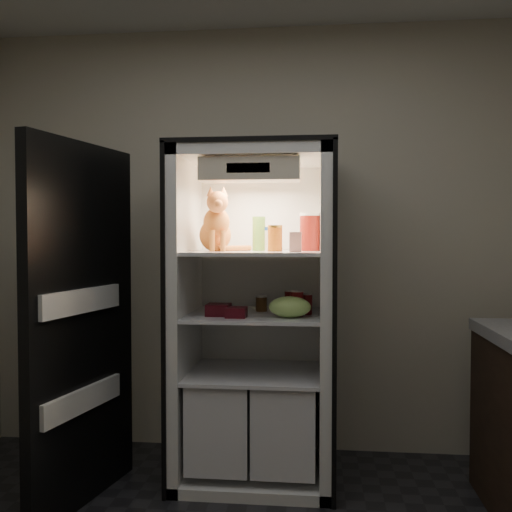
{
  "coord_description": "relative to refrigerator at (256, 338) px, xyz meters",
  "views": [
    {
      "loc": [
        0.35,
        -1.85,
        1.37
      ],
      "look_at": [
        0.01,
        1.32,
        1.26
      ],
      "focal_mm": 40.0,
      "sensor_mm": 36.0,
      "label": 1
    }
  ],
  "objects": [
    {
      "name": "grape_bag",
      "position": [
        0.2,
        -0.2,
        0.2
      ],
      "size": [
        0.23,
        0.16,
        0.11
      ],
      "primitive_type": "ellipsoid",
      "color": "#94BA57",
      "rests_on": "refrigerator"
    },
    {
      "name": "berry_box_right",
      "position": [
        -0.08,
        -0.23,
        0.18
      ],
      "size": [
        0.11,
        0.11,
        0.05
      ],
      "primitive_type": "cube",
      "color": "#4D0C13",
      "rests_on": "refrigerator"
    },
    {
      "name": "condiment_jar",
      "position": [
        0.03,
        0.03,
        0.19
      ],
      "size": [
        0.07,
        0.07,
        0.09
      ],
      "color": "#563618",
      "rests_on": "refrigerator"
    },
    {
      "name": "pepper_jar",
      "position": [
        0.31,
        0.05,
        0.61
      ],
      "size": [
        0.13,
        0.13,
        0.22
      ],
      "color": "maroon",
      "rests_on": "refrigerator"
    },
    {
      "name": "mayo_tub",
      "position": [
        0.04,
        0.07,
        0.57
      ],
      "size": [
        0.1,
        0.1,
        0.14
      ],
      "color": "white",
      "rests_on": "refrigerator"
    },
    {
      "name": "soda_can_b",
      "position": [
        0.29,
        -0.07,
        0.2
      ],
      "size": [
        0.06,
        0.06,
        0.11
      ],
      "color": "black",
      "rests_on": "refrigerator"
    },
    {
      "name": "soda_can_c",
      "position": [
        0.24,
        -0.15,
        0.22
      ],
      "size": [
        0.07,
        0.07,
        0.14
      ],
      "color": "black",
      "rests_on": "refrigerator"
    },
    {
      "name": "parmesan_shaker",
      "position": [
        0.01,
        0.03,
        0.6
      ],
      "size": [
        0.08,
        0.08,
        0.2
      ],
      "color": "#268C34",
      "rests_on": "refrigerator"
    },
    {
      "name": "berry_box_left",
      "position": [
        -0.19,
        -0.17,
        0.18
      ],
      "size": [
        0.13,
        0.13,
        0.06
      ],
      "primitive_type": "cube",
      "color": "#4D0C13",
      "rests_on": "refrigerator"
    },
    {
      "name": "room_shell",
      "position": [
        0.0,
        -1.38,
        0.83
      ],
      "size": [
        3.6,
        3.6,
        3.6
      ],
      "color": "white",
      "rests_on": "floor"
    },
    {
      "name": "salsa_jar",
      "position": [
        0.12,
        -0.07,
        0.57
      ],
      "size": [
        0.08,
        0.08,
        0.15
      ],
      "color": "maroon",
      "rests_on": "refrigerator"
    },
    {
      "name": "soda_can_a",
      "position": [
        0.2,
        0.0,
        0.21
      ],
      "size": [
        0.07,
        0.07,
        0.12
      ],
      "color": "black",
      "rests_on": "refrigerator"
    },
    {
      "name": "refrigerator",
      "position": [
        0.0,
        0.0,
        0.0
      ],
      "size": [
        0.9,
        0.72,
        1.88
      ],
      "color": "white",
      "rests_on": "floor"
    },
    {
      "name": "fridge_door",
      "position": [
        -0.85,
        -0.45,
        0.12
      ],
      "size": [
        0.24,
        0.86,
        1.85
      ],
      "rotation": [
        0.0,
        0.0,
        -0.2
      ],
      "color": "black",
      "rests_on": "floor"
    },
    {
      "name": "tabby_cat",
      "position": [
        -0.22,
        -0.05,
        0.63
      ],
      "size": [
        0.33,
        0.36,
        0.36
      ],
      "rotation": [
        0.0,
        0.0,
        0.26
      ],
      "color": "#BB5118",
      "rests_on": "refrigerator"
    },
    {
      "name": "cream_carton",
      "position": [
        0.23,
        -0.2,
        0.55
      ],
      "size": [
        0.06,
        0.06,
        0.11
      ],
      "primitive_type": "cube",
      "color": "white",
      "rests_on": "refrigerator"
    }
  ]
}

